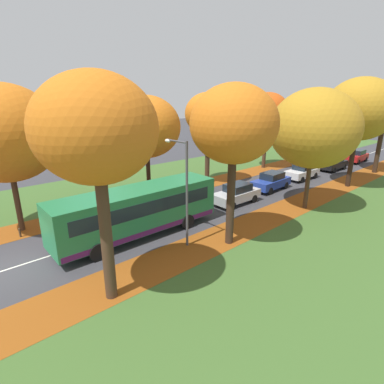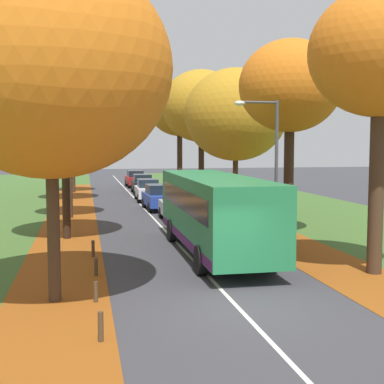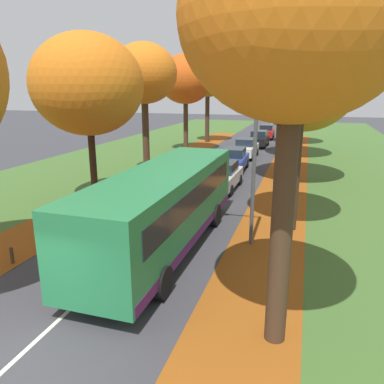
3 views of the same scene
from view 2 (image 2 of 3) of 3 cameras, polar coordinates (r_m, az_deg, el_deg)
name	(u,v)px [view 2 (image 2 of 3)]	position (r m, az deg, el deg)	size (l,w,h in m)	color
ground_plane	(238,308)	(14.06, 4.98, -12.22)	(160.00, 160.00, 0.00)	#38383D
leaf_litter_left	(69,229)	(27.21, -12.97, -3.87)	(2.80, 60.00, 0.00)	#8C4714
grass_verge_right	(287,208)	(35.60, 10.11, -1.74)	(12.00, 90.00, 0.01)	#3D6028
leaf_litter_right	(247,224)	(28.47, 5.91, -3.37)	(2.80, 60.00, 0.00)	#8C4714
road_centre_line	(148,212)	(33.36, -4.77, -2.13)	(0.12, 80.00, 0.01)	silver
tree_left_nearest	(50,68)	(14.59, -14.94, 12.62)	(6.36, 6.36, 9.01)	#422D1E
tree_left_near	(64,105)	(24.27, -13.47, 9.01)	(5.43, 5.43, 8.36)	black
tree_left_mid	(67,101)	(31.23, -13.22, 9.46)	(4.34, 4.34, 8.65)	#422D1E
tree_left_far	(66,113)	(41.11, -13.28, 8.21)	(4.87, 4.87, 8.74)	#422D1E
tree_left_distant	(71,116)	(48.03, -12.75, 7.93)	(4.22, 4.22, 8.64)	#422D1E
tree_right_nearest	(380,54)	(18.29, 19.46, 13.70)	(4.52, 4.52, 9.11)	#422D1E
tree_right_near	(290,87)	(24.97, 10.42, 10.96)	(4.64, 4.64, 8.91)	#382619
tree_right_mid	(236,115)	(33.18, 4.70, 8.22)	(6.30, 6.30, 8.85)	#422D1E
tree_right_far	(201,106)	(41.50, 1.01, 9.14)	(6.14, 6.14, 9.90)	black
tree_right_distant	(180,108)	(49.27, -1.33, 8.92)	(5.68, 5.68, 10.07)	#382619
bollard_nearest	(101,327)	(11.81, -9.71, -14.00)	(0.12, 0.12, 0.66)	#4C3823
bollard_second	(96,292)	(14.61, -10.23, -10.44)	(0.12, 0.12, 0.58)	#4C3823
bollard_third	(96,267)	(17.44, -10.20, -7.89)	(0.12, 0.12, 0.57)	#4C3823
bollard_fourth	(93,249)	(20.28, -10.51, -5.98)	(0.12, 0.12, 0.63)	#4C3823
streetlamp_right	(269,155)	(22.31, 8.20, 3.89)	(1.89, 0.28, 6.00)	#47474C
bus	(214,210)	(20.41, 2.36, -1.89)	(2.74, 10.42, 2.98)	#237A47
car_silver_lead	(178,206)	(29.25, -1.49, -1.53)	(1.85, 4.23, 1.62)	#B7BABF
car_blue_following	(159,197)	(34.39, -3.56, -0.55)	(1.87, 4.24, 1.62)	#233D9E
car_white_third_in_line	(148,190)	(39.95, -4.74, 0.22)	(1.85, 4.23, 1.62)	silver
car_black_fourth_in_line	(142,184)	(46.42, -5.31, 0.89)	(1.83, 4.23, 1.62)	black
car_red_trailing	(135,179)	(53.15, -6.07, 1.41)	(1.86, 4.24, 1.62)	#B21919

